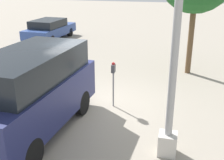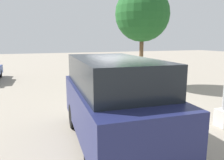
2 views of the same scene
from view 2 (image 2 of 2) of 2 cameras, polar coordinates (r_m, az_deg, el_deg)
name	(u,v)px [view 2 (image 2 of 2)]	position (r m, az deg, el deg)	size (l,w,h in m)	color
ground_plane	(127,114)	(8.27, 3.88, -8.82)	(80.00, 80.00, 0.00)	gray
parking_meter_near	(137,83)	(8.27, 6.62, -0.76)	(0.20, 0.11, 1.53)	gray
parked_van	(113,99)	(5.66, 0.38, -4.89)	(4.69, 2.24, 2.27)	navy
street_tree	(142,14)	(13.01, 7.91, 16.61)	(3.10, 3.10, 5.71)	brown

